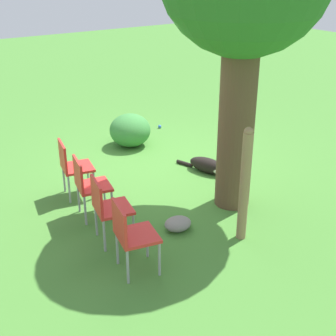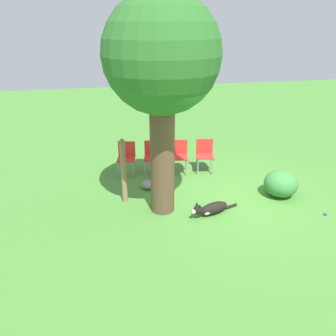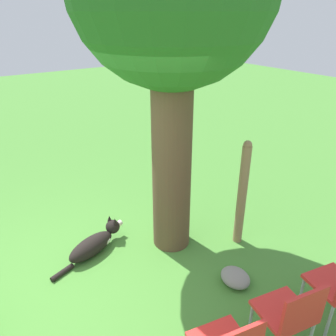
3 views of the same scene
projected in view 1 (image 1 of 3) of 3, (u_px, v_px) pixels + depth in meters
ground_plane at (169, 169)px, 7.71m from camera, size 30.00×30.00×0.00m
dog at (212, 166)px, 7.51m from camera, size 0.47×1.12×0.36m
fence_post at (245, 185)px, 5.54m from camera, size 0.12×0.12×1.45m
red_chair_0 at (72, 164)px, 6.65m from camera, size 0.50×0.52×0.85m
red_chair_1 at (88, 183)px, 6.10m from camera, size 0.50×0.52×0.85m
red_chair_2 at (107, 205)px, 5.56m from camera, size 0.50×0.52×0.85m
red_chair_3 at (130, 232)px, 5.01m from camera, size 0.50×0.52×0.85m
tennis_ball at (160, 126)px, 9.54m from camera, size 0.07×0.07×0.07m
garden_rock at (178, 224)px, 5.97m from camera, size 0.36×0.30×0.16m
low_shrub at (130, 130)px, 8.55m from camera, size 0.75×0.75×0.60m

